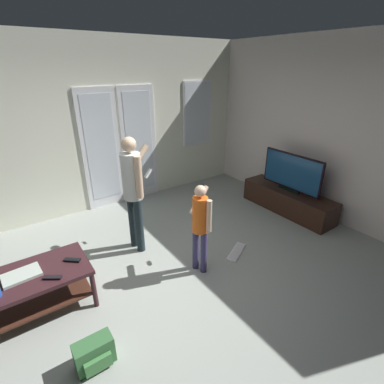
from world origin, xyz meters
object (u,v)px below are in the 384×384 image
backpack (95,354)px  loose_keyboard (237,252)px  tv_stand (288,201)px  dvd_remote_slim (53,278)px  coffee_table (33,284)px  person_adult (133,186)px  person_child (200,221)px  flat_screen_tv (292,172)px  laptop_closed (22,275)px  tv_remote_black (72,260)px

backpack → loose_keyboard: 2.14m
tv_stand → dvd_remote_slim: 3.77m
coffee_table → person_adult: person_adult is taller
tv_stand → person_child: 2.26m
person_adult → backpack: size_ratio=4.92×
backpack → loose_keyboard: bearing=12.9°
flat_screen_tv → laptop_closed: bearing=179.0°
person_child → tv_remote_black: size_ratio=6.69×
backpack → tv_remote_black: 0.98m
person_adult → tv_remote_black: 1.15m
coffee_table → tv_stand: (3.93, -0.06, -0.15)m
flat_screen_tv → loose_keyboard: size_ratio=2.43×
flat_screen_tv → person_adult: (-2.59, 0.49, 0.22)m
tv_stand → person_adult: size_ratio=1.04×
loose_keyboard → dvd_remote_slim: 2.26m
coffee_table → loose_keyboard: coffee_table is taller
flat_screen_tv → dvd_remote_slim: bearing=-177.9°
person_child → tv_remote_black: person_child is taller
laptop_closed → tv_remote_black: (0.46, -0.04, -0.00)m
coffee_table → person_adult: 1.53m
coffee_table → flat_screen_tv: bearing=-0.8°
flat_screen_tv → tv_remote_black: size_ratio=6.45×
flat_screen_tv → loose_keyboard: 1.75m
person_child → loose_keyboard: person_child is taller
tv_stand → flat_screen_tv: size_ratio=1.49×
loose_keyboard → tv_remote_black: (-1.98, 0.43, 0.47)m
person_adult → backpack: person_adult is taller
flat_screen_tv → person_adult: 2.65m
coffee_table → person_child: 1.84m
backpack → laptop_closed: laptop_closed is taller
person_adult → loose_keyboard: 1.65m
tv_stand → person_adult: person_adult is taller
dvd_remote_slim → loose_keyboard: bearing=27.5°
tv_stand → dvd_remote_slim: dvd_remote_slim is taller
loose_keyboard → dvd_remote_slim: (-2.20, 0.26, 0.47)m
person_child → laptop_closed: (-1.83, 0.45, -0.20)m
coffee_table → loose_keyboard: 2.43m
flat_screen_tv → backpack: bearing=-166.5°
coffee_table → backpack: 0.99m
backpack → laptop_closed: size_ratio=0.94×
tv_stand → person_child: person_child is taller
tv_remote_black → dvd_remote_slim: bearing=-102.4°
laptop_closed → dvd_remote_slim: laptop_closed is taller
person_adult → backpack: 1.90m
person_adult → backpack: bearing=-127.6°
tv_stand → tv_remote_black: 3.55m
dvd_remote_slim → flat_screen_tv: bearing=36.3°
person_child → laptop_closed: 1.89m
person_child → loose_keyboard: size_ratio=2.52×
backpack → dvd_remote_slim: dvd_remote_slim is taller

